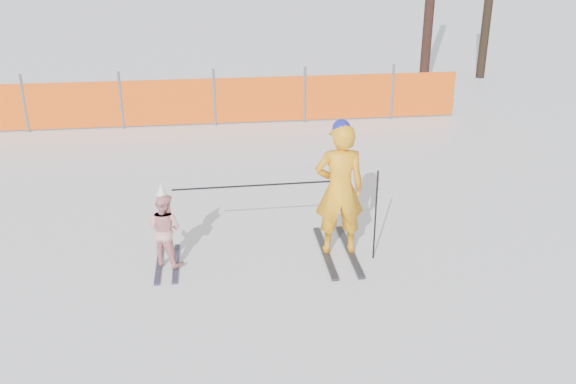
{
  "coord_description": "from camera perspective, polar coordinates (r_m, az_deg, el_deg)",
  "views": [
    {
      "loc": [
        -0.94,
        -6.96,
        4.18
      ],
      "look_at": [
        0.0,
        0.5,
        1.0
      ],
      "focal_mm": 40.0,
      "sensor_mm": 36.0,
      "label": 1
    }
  ],
  "objects": [
    {
      "name": "adult",
      "position": [
        8.42,
        4.6,
        0.26
      ],
      "size": [
        0.67,
        1.47,
        1.89
      ],
      "color": "black",
      "rests_on": "ground"
    },
    {
      "name": "ground",
      "position": [
        8.17,
        0.44,
        -7.84
      ],
      "size": [
        120.0,
        120.0,
        0.0
      ],
      "primitive_type": "plane",
      "color": "white",
      "rests_on": "ground"
    },
    {
      "name": "child",
      "position": [
        8.41,
        -10.92,
        -3.2
      ],
      "size": [
        0.6,
        1.03,
        1.17
      ],
      "color": "black",
      "rests_on": "ground"
    },
    {
      "name": "safety_fence",
      "position": [
        14.44,
        -15.92,
        7.52
      ],
      "size": [
        15.48,
        0.06,
        1.25
      ],
      "color": "#595960",
      "rests_on": "ground"
    },
    {
      "name": "ski_poles",
      "position": [
        8.27,
        1.07,
        -0.47
      ],
      "size": [
        2.63,
        0.22,
        1.26
      ],
      "color": "black",
      "rests_on": "ground"
    }
  ]
}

